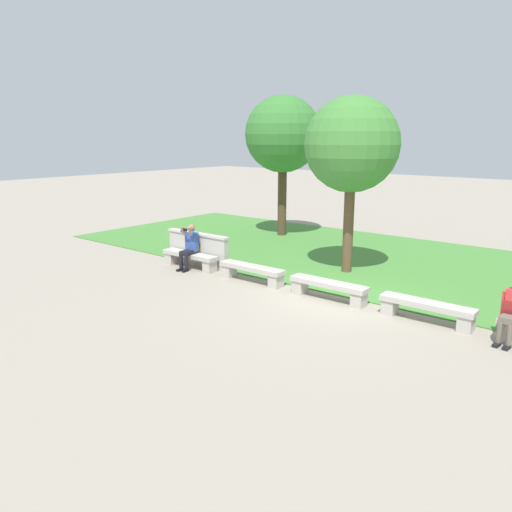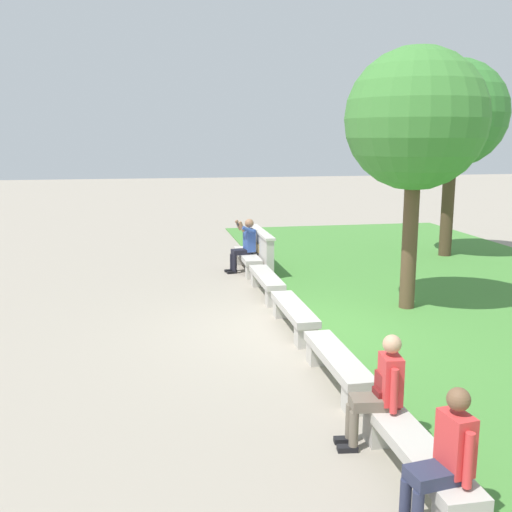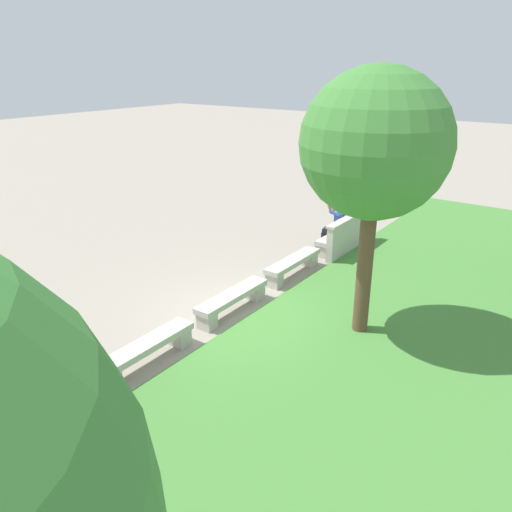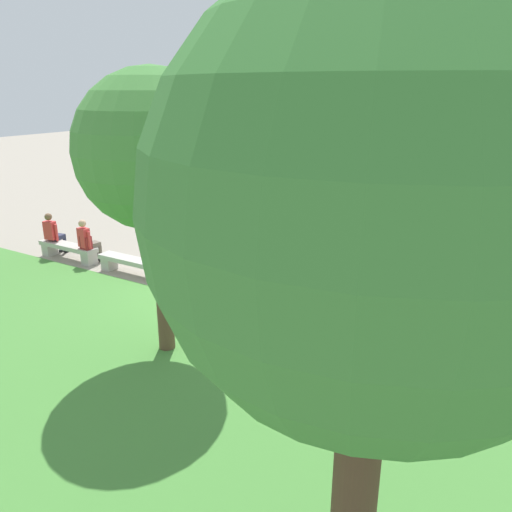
{
  "view_description": "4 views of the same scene",
  "coord_description": "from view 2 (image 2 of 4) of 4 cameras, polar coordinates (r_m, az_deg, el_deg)",
  "views": [
    {
      "loc": [
        5.87,
        -10.0,
        3.83
      ],
      "look_at": [
        -1.95,
        -0.36,
        0.85
      ],
      "focal_mm": 35.0,
      "sensor_mm": 36.0,
      "label": 1
    },
    {
      "loc": [
        9.66,
        -2.46,
        3.29
      ],
      "look_at": [
        -1.67,
        -0.36,
        1.0
      ],
      "focal_mm": 42.0,
      "sensor_mm": 36.0,
      "label": 2
    },
    {
      "loc": [
        7.3,
        5.87,
        4.94
      ],
      "look_at": [
        -1.17,
        -0.24,
        0.85
      ],
      "focal_mm": 35.0,
      "sensor_mm": 36.0,
      "label": 3
    },
    {
      "loc": [
        -6.48,
        8.68,
        4.59
      ],
      "look_at": [
        -1.2,
        -0.19,
        1.09
      ],
      "focal_mm": 35.0,
      "sensor_mm": 36.0,
      "label": 4
    }
  ],
  "objects": [
    {
      "name": "tree_behind_wall",
      "position": [
        17.35,
        18.28,
        12.66
      ],
      "size": [
        2.89,
        2.89,
        5.37
      ],
      "color": "#4C3826",
      "rests_on": "ground"
    },
    {
      "name": "ground_plane",
      "position": [
        10.5,
        3.61,
        -7.05
      ],
      "size": [
        80.0,
        80.0,
        0.0
      ],
      "primitive_type": "plane",
      "color": "gray"
    },
    {
      "name": "backrest_wall_with_plaque",
      "position": [
        14.97,
        0.46,
        0.56
      ],
      "size": [
        2.4,
        0.24,
        1.01
      ],
      "color": "#B7B2A8",
      "rests_on": "ground"
    },
    {
      "name": "person_distant",
      "position": [
        6.66,
        11.75,
        -12.19
      ],
      "size": [
        0.48,
        0.7,
        1.26
      ],
      "color": "black",
      "rests_on": "ground"
    },
    {
      "name": "person_companion",
      "position": [
        5.52,
        17.48,
        -17.66
      ],
      "size": [
        0.48,
        0.71,
        1.26
      ],
      "color": "black",
      "rests_on": "ground"
    },
    {
      "name": "backpack",
      "position": [
        6.74,
        12.35,
        -12.34
      ],
      "size": [
        0.28,
        0.24,
        0.43
      ],
      "color": "maroon",
      "rests_on": "bench_end"
    },
    {
      "name": "bench_end",
      "position": [
        6.22,
        14.94,
        -17.89
      ],
      "size": [
        1.99,
        0.4,
        0.45
      ],
      "color": "#B7B2A8",
      "rests_on": "ground"
    },
    {
      "name": "bench_far",
      "position": [
        8.23,
        7.74,
        -10.17
      ],
      "size": [
        1.99,
        0.4,
        0.45
      ],
      "color": "#B7B2A8",
      "rests_on": "ground"
    },
    {
      "name": "bench_main",
      "position": [
        14.95,
        -0.82,
        -0.29
      ],
      "size": [
        1.99,
        0.4,
        0.45
      ],
      "color": "#B7B2A8",
      "rests_on": "ground"
    },
    {
      "name": "bench_mid",
      "position": [
        10.41,
        3.63,
        -5.48
      ],
      "size": [
        1.99,
        0.4,
        0.45
      ],
      "color": "#B7B2A8",
      "rests_on": "ground"
    },
    {
      "name": "person_photographer",
      "position": [
        14.79,
        -1.07,
        1.29
      ],
      "size": [
        0.52,
        0.76,
        1.32
      ],
      "color": "black",
      "rests_on": "ground"
    },
    {
      "name": "tree_left_background",
      "position": [
        11.64,
        14.98,
        12.35
      ],
      "size": [
        2.62,
        2.62,
        4.93
      ],
      "color": "brown",
      "rests_on": "ground"
    },
    {
      "name": "bench_near",
      "position": [
        12.66,
        1.0,
        -2.42
      ],
      "size": [
        1.99,
        0.4,
        0.45
      ],
      "color": "#B7B2A8",
      "rests_on": "ground"
    }
  ]
}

